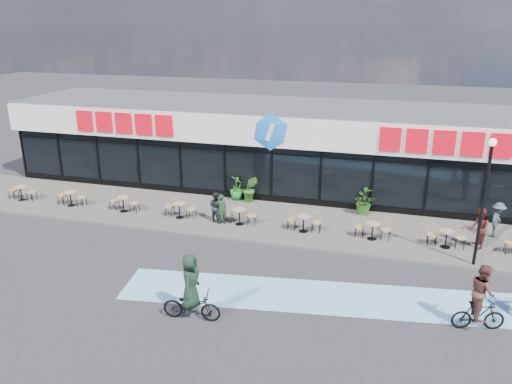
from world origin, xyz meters
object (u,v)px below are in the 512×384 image
pedestrian_b (497,220)px  cyclist_a (481,302)px  lamp_post (485,192)px  patron_right (216,207)px  bistro_set_0 (22,191)px  potted_plant_left (250,189)px  potted_plant_right (363,202)px  patron_left (221,209)px  pedestrian_a (479,228)px  potted_plant_mid (237,188)px

pedestrian_b → cyclist_a: size_ratio=0.71×
lamp_post → patron_right: 11.29m
patron_right → cyclist_a: bearing=170.4°
lamp_post → bistro_set_0: (-21.70, 1.38, -2.49)m
potted_plant_left → potted_plant_right: size_ratio=1.15×
patron_left → pedestrian_b: size_ratio=0.93×
bistro_set_0 → patron_left: 11.05m
cyclist_a → lamp_post: bearing=84.6°
lamp_post → bistro_set_0: lamp_post is taller
bistro_set_0 → potted_plant_right: 17.38m
potted_plant_left → bistro_set_0: bearing=-165.6°
pedestrian_a → pedestrian_b: bearing=139.1°
potted_plant_left → patron_right: bearing=-104.6°
lamp_post → pedestrian_b: size_ratio=3.17×
potted_plant_right → pedestrian_b: (5.75, -1.15, 0.18)m
pedestrian_b → cyclist_a: 7.56m
potted_plant_left → patron_right: patron_right is taller
bistro_set_0 → lamp_post: bearing=-3.6°
pedestrian_a → pedestrian_b: 1.67m
lamp_post → pedestrian_a: lamp_post is taller
lamp_post → potted_plant_left: 11.32m
patron_left → patron_right: bearing=-48.4°
patron_left → patron_right: (-0.33, 0.21, -0.01)m
bistro_set_0 → potted_plant_right: size_ratio=1.29×
patron_left → pedestrian_b: pedestrian_b is taller
patron_left → pedestrian_a: pedestrian_a is taller
pedestrian_b → cyclist_a: cyclist_a is taller
potted_plant_right → patron_left: bearing=-153.7°
pedestrian_b → bistro_set_0: bearing=115.5°
potted_plant_right → patron_left: size_ratio=0.83×
lamp_post → pedestrian_b: (1.20, 3.01, -2.17)m
bistro_set_0 → cyclist_a: cyclist_a is taller
pedestrian_b → cyclist_a: (-1.62, -7.38, 0.09)m
lamp_post → potted_plant_mid: size_ratio=3.90×
bistro_set_0 → cyclist_a: size_ratio=0.71×
patron_left → patron_right: patron_left is taller
potted_plant_mid → patron_left: 3.32m
potted_plant_right → cyclist_a: 9.48m
bistro_set_0 → pedestrian_a: (22.00, 0.22, 0.40)m
lamp_post → potted_plant_right: bearing=137.6°
patron_left → patron_right: size_ratio=1.01×
potted_plant_left → potted_plant_mid: potted_plant_left is taller
patron_left → pedestrian_b: (11.86, 1.87, 0.06)m
lamp_post → pedestrian_b: lamp_post is taller
potted_plant_left → potted_plant_mid: bearing=171.1°
patron_right → pedestrian_b: (12.19, 1.66, 0.06)m
potted_plant_mid → lamp_post: bearing=-22.0°
lamp_post → potted_plant_left: lamp_post is taller
potted_plant_mid → potted_plant_right: size_ratio=1.06×
potted_plant_left → potted_plant_mid: 0.78m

